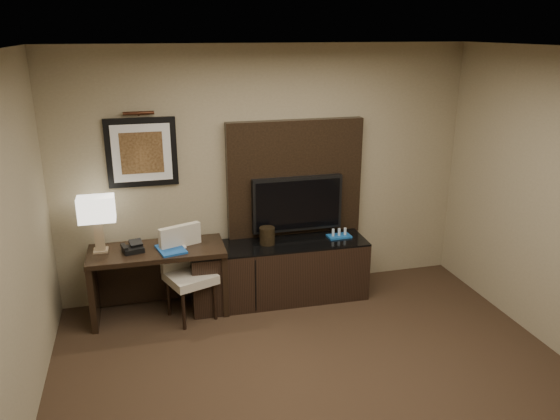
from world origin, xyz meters
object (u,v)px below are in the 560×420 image
object	(u,v)px
credenza	(279,271)
desk_chair	(190,277)
minibar_tray	(339,233)
desk	(159,281)
desk_phone	(133,247)
tv	(297,204)
table_lamp	(98,223)
ice_bucket	(267,236)

from	to	relation	value
credenza	desk_chair	bearing A→B (deg)	-168.62
minibar_tray	desk	bearing A→B (deg)	-179.64
desk_chair	desk_phone	world-z (taller)	desk_chair
credenza	desk_chair	xyz separation A→B (m)	(-0.97, -0.17, 0.13)
tv	desk_phone	distance (m)	1.79
desk_chair	table_lamp	bearing A→B (deg)	142.92
ice_bucket	desk_chair	bearing A→B (deg)	-167.24
table_lamp	minibar_tray	bearing A→B (deg)	-1.48
desk_chair	desk_phone	size ratio (longest dim) A/B	4.79
desk	tv	bearing A→B (deg)	7.83
table_lamp	desk_phone	world-z (taller)	table_lamp
tv	minibar_tray	distance (m)	0.57
tv	desk_phone	bearing A→B (deg)	-173.30
credenza	minibar_tray	size ratio (longest dim) A/B	7.49
desk	table_lamp	bearing A→B (deg)	172.64
desk	desk_phone	xyz separation A→B (m)	(-0.23, -0.02, 0.41)
table_lamp	minibar_tray	size ratio (longest dim) A/B	2.35
credenza	table_lamp	world-z (taller)	table_lamp
desk	desk_chair	xyz separation A→B (m)	(0.31, -0.17, 0.10)
tv	desk_chair	bearing A→B (deg)	-163.56
tv	ice_bucket	world-z (taller)	tv
desk_phone	desk	bearing A→B (deg)	-9.29
table_lamp	desk_phone	xyz separation A→B (m)	(0.31, -0.09, -0.25)
desk_chair	minibar_tray	xyz separation A→B (m)	(1.66, 0.18, 0.24)
ice_bucket	minibar_tray	size ratio (longest dim) A/B	0.72
desk	table_lamp	world-z (taller)	table_lamp
credenza	table_lamp	size ratio (longest dim) A/B	3.19
table_lamp	ice_bucket	world-z (taller)	table_lamp
desk_chair	desk	bearing A→B (deg)	130.13
table_lamp	tv	bearing A→B (deg)	3.12
desk	credenza	distance (m)	1.28
desk_chair	ice_bucket	world-z (taller)	desk_chair
credenza	ice_bucket	bearing A→B (deg)	172.38
desk_chair	minibar_tray	world-z (taller)	desk_chair
table_lamp	ice_bucket	xyz separation A→B (m)	(1.69, -0.06, -0.28)
desk_chair	ice_bucket	bearing A→B (deg)	-7.99
credenza	desk_phone	distance (m)	1.57
minibar_tray	tv	bearing A→B (deg)	157.58
desk_chair	table_lamp	xyz separation A→B (m)	(-0.85, 0.25, 0.57)
desk_phone	credenza	bearing A→B (deg)	-12.87
credenza	desk_phone	world-z (taller)	desk_phone
desk	tv	world-z (taller)	tv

